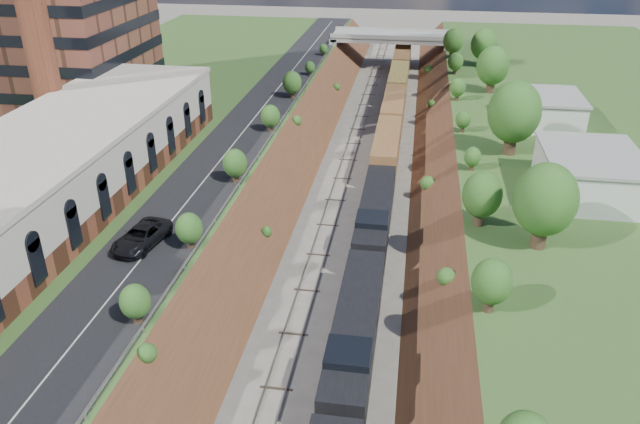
% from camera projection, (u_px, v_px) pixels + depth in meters
% --- Properties ---
extents(platform_left, '(44.00, 180.00, 5.00)m').
position_uv_depth(platform_left, '(101.00, 155.00, 78.90)').
color(platform_left, '#3C6027').
rests_on(platform_left, ground).
extents(embankment_left, '(10.00, 180.00, 10.00)m').
position_uv_depth(embankment_left, '(271.00, 184.00, 76.96)').
color(embankment_left, brown).
rests_on(embankment_left, ground).
extents(embankment_right, '(10.00, 180.00, 10.00)m').
position_uv_depth(embankment_right, '(452.00, 196.00, 73.89)').
color(embankment_right, brown).
rests_on(embankment_right, ground).
extents(rail_left_track, '(1.58, 180.00, 0.18)m').
position_uv_depth(rail_left_track, '(339.00, 188.00, 75.74)').
color(rail_left_track, gray).
rests_on(rail_left_track, ground).
extents(rail_right_track, '(1.58, 180.00, 0.18)m').
position_uv_depth(rail_right_track, '(382.00, 191.00, 75.02)').
color(rail_right_track, gray).
rests_on(rail_right_track, ground).
extents(road, '(8.00, 180.00, 0.10)m').
position_uv_depth(road, '(234.00, 144.00, 75.31)').
color(road, black).
rests_on(road, platform_left).
extents(guardrail, '(0.10, 171.00, 0.70)m').
position_uv_depth(guardrail, '(266.00, 143.00, 74.34)').
color(guardrail, '#99999E').
rests_on(guardrail, platform_left).
extents(commercial_building, '(14.30, 62.30, 7.00)m').
position_uv_depth(commercial_building, '(29.00, 185.00, 56.09)').
color(commercial_building, brown).
rests_on(commercial_building, platform_left).
extents(overpass, '(24.50, 8.30, 7.40)m').
position_uv_depth(overpass, '(391.00, 44.00, 127.93)').
color(overpass, gray).
rests_on(overpass, ground).
extents(white_building_near, '(9.00, 12.00, 4.00)m').
position_uv_depth(white_building_near, '(590.00, 175.00, 61.94)').
color(white_building_near, silver).
rests_on(white_building_near, platform_right).
extents(white_building_far, '(8.00, 10.00, 3.60)m').
position_uv_depth(white_building_far, '(547.00, 110.00, 81.52)').
color(white_building_far, silver).
rests_on(white_building_far, platform_right).
extents(tree_right_large, '(5.25, 5.25, 7.61)m').
position_uv_depth(tree_right_large, '(545.00, 200.00, 51.19)').
color(tree_right_large, '#473323').
rests_on(tree_right_large, platform_right).
extents(tree_left_crest, '(2.45, 2.45, 3.55)m').
position_uv_depth(tree_left_crest, '(110.00, 341.00, 38.61)').
color(tree_left_crest, '#473323').
rests_on(tree_left_crest, platform_left).
extents(freight_train, '(3.14, 126.17, 4.66)m').
position_uv_depth(freight_train, '(385.00, 155.00, 78.60)').
color(freight_train, black).
rests_on(freight_train, ground).
extents(suv, '(3.88, 6.64, 1.73)m').
position_uv_depth(suv, '(141.00, 236.00, 52.78)').
color(suv, black).
rests_on(suv, road).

